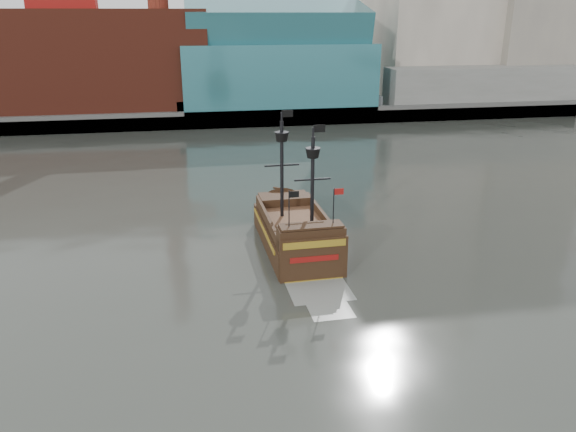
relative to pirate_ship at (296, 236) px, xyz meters
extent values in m
plane|color=#272A25|center=(-2.76, -15.40, -0.98)|extent=(400.00, 400.00, 0.00)
cube|color=slate|center=(-2.76, 76.60, 0.02)|extent=(220.00, 60.00, 2.00)
cube|color=#4C4C49|center=(-2.76, 47.10, 0.32)|extent=(220.00, 1.00, 2.60)
cube|color=maroon|center=(-24.76, 56.60, 8.52)|extent=(42.00, 18.00, 15.00)
cube|color=#2D6F79|center=(7.24, 54.60, 6.02)|extent=(30.00, 16.00, 10.00)
cube|color=slate|center=(45.24, 50.60, 4.02)|extent=(40.00, 6.00, 6.00)
cube|color=#2D6F79|center=(7.24, 54.60, 14.02)|extent=(28.00, 14.94, 8.78)
cube|color=black|center=(-0.01, 0.26, -0.42)|extent=(4.86, 11.16, 2.40)
cube|color=#4A2E1B|center=(-0.01, 0.26, 0.91)|extent=(4.37, 10.05, 0.28)
cube|color=black|center=(-0.11, 4.68, 1.24)|extent=(3.97, 2.30, 0.92)
cube|color=black|center=(0.10, -4.54, 1.61)|extent=(4.41, 1.57, 1.66)
cube|color=black|center=(0.12, -5.38, 0.13)|extent=(4.52, 0.33, 3.69)
cube|color=olive|center=(0.13, -5.51, 1.61)|extent=(4.15, 0.17, 0.46)
cube|color=maroon|center=(0.13, -5.51, 0.59)|extent=(3.23, 0.15, 0.37)
cylinder|color=black|center=(-0.78, 1.62, 4.65)|extent=(0.26, 0.26, 7.19)
cylinder|color=black|center=(0.86, -1.38, 4.37)|extent=(0.26, 0.26, 6.64)
cone|color=black|center=(-0.78, 1.62, 7.14)|extent=(1.04, 1.04, 0.65)
cone|color=black|center=(0.86, -1.38, 6.58)|extent=(1.04, 1.04, 0.65)
cube|color=black|center=(-0.36, 1.63, 8.79)|extent=(0.83, 0.05, 0.51)
cube|color=black|center=(1.28, -1.37, 8.24)|extent=(0.83, 0.05, 0.51)
cube|color=#979C97|center=(0.16, -6.93, -0.97)|extent=(3.99, 3.41, 0.01)
camera|label=1|loc=(-7.46, -37.77, 15.62)|focal=35.00mm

